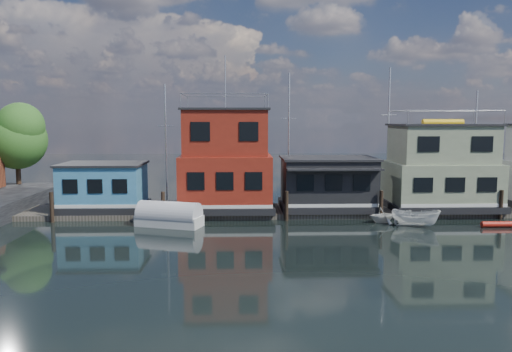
{
  "coord_description": "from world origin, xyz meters",
  "views": [
    {
      "loc": [
        -7.41,
        -26.73,
        7.48
      ],
      "look_at": [
        -6.15,
        12.0,
        3.0
      ],
      "focal_mm": 35.0,
      "sensor_mm": 36.0,
      "label": 1
    }
  ],
  "objects_px": {
    "houseboat_green": "(441,168)",
    "houseboat_dark": "(328,183)",
    "red_kayak": "(502,224)",
    "dinghy_white": "(382,215)",
    "houseboat_blue": "(104,187)",
    "motorboat": "(416,218)",
    "houseboat_red": "(226,162)",
    "tarp_runabout": "(169,216)"
  },
  "relations": [
    {
      "from": "houseboat_blue",
      "to": "motorboat",
      "type": "relative_size",
      "value": 1.96
    },
    {
      "from": "red_kayak",
      "to": "houseboat_blue",
      "type": "bearing_deg",
      "value": 169.58
    },
    {
      "from": "houseboat_red",
      "to": "tarp_runabout",
      "type": "height_order",
      "value": "houseboat_red"
    },
    {
      "from": "motorboat",
      "to": "houseboat_red",
      "type": "bearing_deg",
      "value": 91.65
    },
    {
      "from": "houseboat_blue",
      "to": "motorboat",
      "type": "height_order",
      "value": "houseboat_blue"
    },
    {
      "from": "houseboat_red",
      "to": "tarp_runabout",
      "type": "bearing_deg",
      "value": -131.48
    },
    {
      "from": "houseboat_blue",
      "to": "houseboat_green",
      "type": "bearing_deg",
      "value": 0.0
    },
    {
      "from": "houseboat_red",
      "to": "houseboat_dark",
      "type": "distance_m",
      "value": 8.18
    },
    {
      "from": "houseboat_green",
      "to": "tarp_runabout",
      "type": "height_order",
      "value": "houseboat_green"
    },
    {
      "from": "houseboat_blue",
      "to": "motorboat",
      "type": "xyz_separation_m",
      "value": [
        22.78,
        -5.08,
        -1.57
      ]
    },
    {
      "from": "houseboat_blue",
      "to": "red_kayak",
      "type": "distance_m",
      "value": 29.27
    },
    {
      "from": "houseboat_green",
      "to": "dinghy_white",
      "type": "relative_size",
      "value": 3.91
    },
    {
      "from": "houseboat_red",
      "to": "red_kayak",
      "type": "relative_size",
      "value": 4.21
    },
    {
      "from": "red_kayak",
      "to": "motorboat",
      "type": "xyz_separation_m",
      "value": [
        -5.91,
        0.39,
        0.42
      ]
    },
    {
      "from": "houseboat_red",
      "to": "tarp_runabout",
      "type": "distance_m",
      "value": 6.74
    },
    {
      "from": "houseboat_green",
      "to": "motorboat",
      "type": "bearing_deg",
      "value": -126.22
    },
    {
      "from": "houseboat_dark",
      "to": "red_kayak",
      "type": "xyz_separation_m",
      "value": [
        11.19,
        -5.46,
        -2.21
      ]
    },
    {
      "from": "houseboat_red",
      "to": "dinghy_white",
      "type": "xyz_separation_m",
      "value": [
        11.35,
        -3.65,
        -3.54
      ]
    },
    {
      "from": "motorboat",
      "to": "red_kayak",
      "type": "bearing_deg",
      "value": -71.18
    },
    {
      "from": "houseboat_dark",
      "to": "tarp_runabout",
      "type": "bearing_deg",
      "value": -159.9
    },
    {
      "from": "houseboat_red",
      "to": "houseboat_dark",
      "type": "bearing_deg",
      "value": -0.14
    },
    {
      "from": "red_kayak",
      "to": "motorboat",
      "type": "distance_m",
      "value": 5.94
    },
    {
      "from": "houseboat_green",
      "to": "red_kayak",
      "type": "xyz_separation_m",
      "value": [
        2.19,
        -5.48,
        -3.34
      ]
    },
    {
      "from": "red_kayak",
      "to": "tarp_runabout",
      "type": "height_order",
      "value": "tarp_runabout"
    },
    {
      "from": "houseboat_blue",
      "to": "houseboat_green",
      "type": "height_order",
      "value": "houseboat_green"
    },
    {
      "from": "houseboat_blue",
      "to": "motorboat",
      "type": "distance_m",
      "value": 23.39
    },
    {
      "from": "houseboat_green",
      "to": "houseboat_blue",
      "type": "bearing_deg",
      "value": -180.0
    },
    {
      "from": "tarp_runabout",
      "to": "motorboat",
      "type": "xyz_separation_m",
      "value": [
        17.13,
        -0.73,
        -0.06
      ]
    },
    {
      "from": "houseboat_blue",
      "to": "houseboat_green",
      "type": "relative_size",
      "value": 0.76
    },
    {
      "from": "dinghy_white",
      "to": "motorboat",
      "type": "xyz_separation_m",
      "value": [
        1.92,
        -1.43,
        0.06
      ]
    },
    {
      "from": "houseboat_dark",
      "to": "houseboat_red",
      "type": "bearing_deg",
      "value": 179.86
    },
    {
      "from": "red_kayak",
      "to": "tarp_runabout",
      "type": "distance_m",
      "value": 23.07
    },
    {
      "from": "houseboat_green",
      "to": "houseboat_dark",
      "type": "bearing_deg",
      "value": -179.88
    },
    {
      "from": "red_kayak",
      "to": "dinghy_white",
      "type": "xyz_separation_m",
      "value": [
        -7.84,
        1.82,
        0.36
      ]
    },
    {
      "from": "red_kayak",
      "to": "tarp_runabout",
      "type": "bearing_deg",
      "value": 177.61
    },
    {
      "from": "houseboat_red",
      "to": "houseboat_blue",
      "type": "bearing_deg",
      "value": -180.0
    },
    {
      "from": "houseboat_red",
      "to": "red_kayak",
      "type": "xyz_separation_m",
      "value": [
        19.19,
        -5.48,
        -3.9
      ]
    },
    {
      "from": "houseboat_blue",
      "to": "houseboat_red",
      "type": "relative_size",
      "value": 0.54
    },
    {
      "from": "houseboat_green",
      "to": "dinghy_white",
      "type": "bearing_deg",
      "value": -147.1
    },
    {
      "from": "houseboat_dark",
      "to": "dinghy_white",
      "type": "distance_m",
      "value": 5.28
    },
    {
      "from": "houseboat_red",
      "to": "red_kayak",
      "type": "height_order",
      "value": "houseboat_red"
    },
    {
      "from": "dinghy_white",
      "to": "houseboat_green",
      "type": "bearing_deg",
      "value": -73.46
    }
  ]
}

